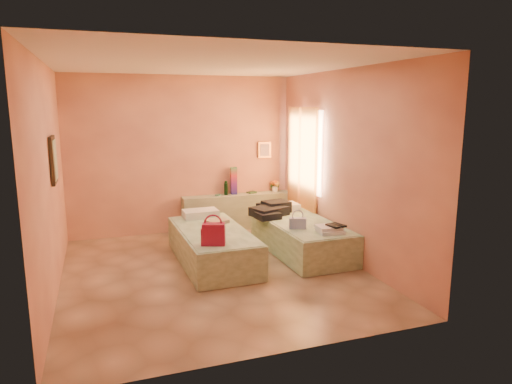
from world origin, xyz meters
The scene contains 16 objects.
ground centered at (0.00, 0.00, 0.00)m, with size 4.50×4.50×0.00m, color tan.
room_walls centered at (0.21, 0.57, 1.79)m, with size 4.02×4.51×2.81m.
headboard_ledge centered at (0.98, 2.10, 0.33)m, with size 2.05×0.30×0.65m, color #A8B090.
bed_left centered at (0.08, 0.40, 0.25)m, with size 0.90×2.00×0.50m, color beige.
bed_right centered at (1.50, 0.40, 0.25)m, with size 0.90×2.00×0.50m, color beige.
water_bottle centered at (0.77, 2.13, 0.77)m, with size 0.07×0.07×0.25m, color #133517.
rainbow_box centered at (0.92, 2.15, 0.90)m, with size 0.11×0.11×0.50m, color maroon.
small_dish centered at (0.60, 2.09, 0.66)m, with size 0.11×0.11×0.03m, color #559C7C.
green_book centered at (1.27, 2.14, 0.66)m, with size 0.17×0.12×0.03m, color #2A4F2F.
flower_vase centered at (1.75, 2.15, 0.78)m, with size 0.20×0.20×0.26m, color white.
magenta_handbag centered at (-0.08, -0.30, 0.64)m, with size 0.31×0.17×0.29m, color maroon.
khaki_garment centered at (0.23, 0.75, 0.53)m, with size 0.31×0.25×0.05m, color tan.
clothes_pile centered at (1.22, 0.95, 0.59)m, with size 0.61×0.61×0.18m, color black.
blue_handbag centered at (1.28, 0.06, 0.58)m, with size 0.25×0.11×0.16m, color #4351A2.
towel_stack centered at (1.62, -0.31, 0.55)m, with size 0.35×0.30×0.10m, color white.
sandal_pair centered at (1.68, -0.36, 0.61)m, with size 0.18×0.23×0.02m, color black.
Camera 1 is at (-1.44, -5.86, 2.28)m, focal length 32.00 mm.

